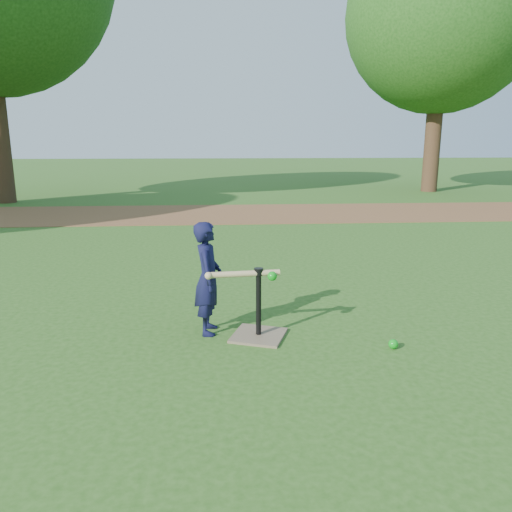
{
  "coord_description": "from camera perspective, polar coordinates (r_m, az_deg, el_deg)",
  "views": [
    {
      "loc": [
        -0.3,
        -3.81,
        1.68
      ],
      "look_at": [
        0.02,
        0.53,
        0.65
      ],
      "focal_mm": 35.0,
      "sensor_mm": 36.0,
      "label": 1
    }
  ],
  "objects": [
    {
      "name": "ground",
      "position": [
        4.18,
        0.31,
        -10.42
      ],
      "size": [
        80.0,
        80.0,
        0.0
      ],
      "primitive_type": "plane",
      "color": "#285116",
      "rests_on": "ground"
    },
    {
      "name": "dirt_strip",
      "position": [
        11.44,
        -2.66,
        4.88
      ],
      "size": [
        24.0,
        3.0,
        0.01
      ],
      "primitive_type": "cube",
      "color": "brown",
      "rests_on": "ground"
    },
    {
      "name": "child",
      "position": [
        4.35,
        -5.51,
        -2.54
      ],
      "size": [
        0.25,
        0.37,
        0.99
      ],
      "primitive_type": "imported",
      "rotation": [
        0.0,
        0.0,
        1.53
      ],
      "color": "black",
      "rests_on": "ground"
    },
    {
      "name": "wiffle_ball_ground",
      "position": [
        4.29,
        15.42,
        -9.67
      ],
      "size": [
        0.08,
        0.08,
        0.08
      ],
      "primitive_type": "sphere",
      "color": "#0D9817",
      "rests_on": "ground"
    },
    {
      "name": "batting_tee",
      "position": [
        4.35,
        0.29,
        -7.85
      ],
      "size": [
        0.55,
        0.55,
        0.61
      ],
      "color": "#76624B",
      "rests_on": "ground"
    },
    {
      "name": "swing_action",
      "position": [
        4.17,
        -1.09,
        -2.13
      ],
      "size": [
        0.63,
        0.13,
        0.09
      ],
      "color": "tan",
      "rests_on": "ground"
    },
    {
      "name": "tree_right",
      "position": [
        17.59,
        20.54,
        24.37
      ],
      "size": [
        5.8,
        5.8,
        8.21
      ],
      "color": "#382316",
      "rests_on": "ground"
    }
  ]
}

